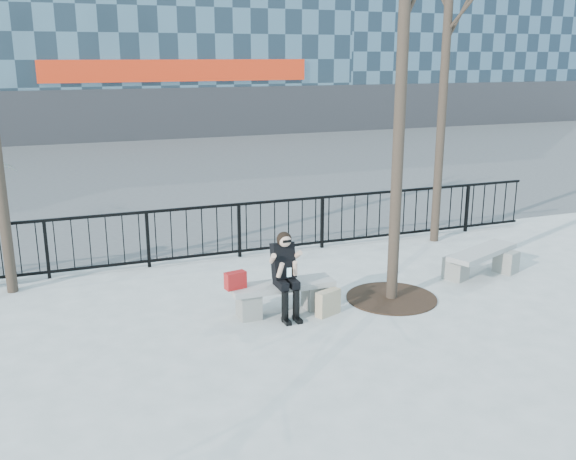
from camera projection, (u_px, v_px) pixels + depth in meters
name	position (u px, v px, depth m)	size (l,w,h in m)	color
ground	(282.00, 312.00, 10.10)	(120.00, 120.00, 0.00)	#969691
street_surface	(141.00, 165.00, 23.62)	(60.00, 23.00, 0.01)	#474747
railing	(229.00, 231.00, 12.66)	(14.00, 0.06, 1.10)	black
tree_grate	(391.00, 298.00, 10.66)	(1.50, 1.50, 0.02)	black
bench_main	(282.00, 294.00, 10.02)	(1.65, 0.46, 0.49)	slate
bench_second	(482.00, 260.00, 11.71)	(1.67, 0.46, 0.49)	slate
seated_woman	(286.00, 275.00, 9.78)	(0.50, 0.64, 1.34)	black
handbag	(235.00, 280.00, 9.70)	(0.32, 0.15, 0.26)	#A91514
shopping_bag	(328.00, 303.00, 9.95)	(0.42, 0.15, 0.40)	beige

